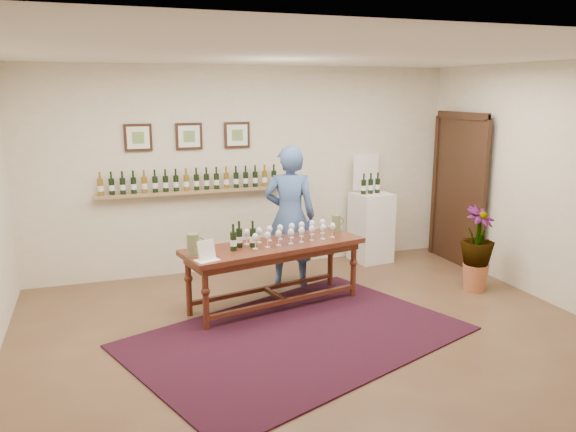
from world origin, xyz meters
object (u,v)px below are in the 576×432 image
object	(u,v)px
tasting_table	(274,253)
display_pedestal	(371,227)
potted_plant	(477,249)
person	(290,216)

from	to	relation	value
tasting_table	display_pedestal	world-z (taller)	display_pedestal
potted_plant	display_pedestal	bearing A→B (deg)	112.49
display_pedestal	person	distance (m)	1.63
display_pedestal	potted_plant	xyz separation A→B (m)	(0.66, -1.58, 0.03)
person	potted_plant	bearing A→B (deg)	175.32
display_pedestal	person	xyz separation A→B (m)	(-1.47, -0.58, 0.40)
tasting_table	person	bearing A→B (deg)	45.89
potted_plant	tasting_table	bearing A→B (deg)	172.67
display_pedestal	potted_plant	bearing A→B (deg)	-67.51
tasting_table	person	world-z (taller)	person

